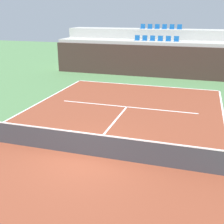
# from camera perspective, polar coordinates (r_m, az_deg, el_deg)

# --- Properties ---
(ground_plane) EXTENTS (80.00, 80.00, 0.00)m
(ground_plane) POSITION_cam_1_polar(r_m,az_deg,el_deg) (11.56, -5.07, -8.56)
(ground_plane) COLOR #477042
(court_surface) EXTENTS (11.00, 24.00, 0.01)m
(court_surface) POSITION_cam_1_polar(r_m,az_deg,el_deg) (11.56, -5.08, -8.54)
(court_surface) COLOR brown
(court_surface) RESTS_ON ground_plane
(baseline_far) EXTENTS (11.00, 0.10, 0.00)m
(baseline_far) POSITION_cam_1_polar(r_m,az_deg,el_deg) (22.40, 6.51, 5.28)
(baseline_far) COLOR white
(baseline_far) RESTS_ON court_surface
(service_line_far) EXTENTS (8.26, 0.10, 0.00)m
(service_line_far) POSITION_cam_1_polar(r_m,az_deg,el_deg) (17.18, 2.95, 1.03)
(service_line_far) COLOR white
(service_line_far) RESTS_ON court_surface
(centre_service_line) EXTENTS (0.10, 6.40, 0.00)m
(centre_service_line) POSITION_cam_1_polar(r_m,az_deg,el_deg) (14.29, -0.25, -2.81)
(centre_service_line) COLOR white
(centre_service_line) RESTS_ON court_surface
(back_wall) EXTENTS (17.85, 0.30, 2.68)m
(back_wall) POSITION_cam_1_polar(r_m,az_deg,el_deg) (25.25, 8.06, 9.88)
(back_wall) COLOR #33231E
(back_wall) RESTS_ON ground_plane
(stands_tier_lower) EXTENTS (17.85, 2.40, 2.95)m
(stands_tier_lower) POSITION_cam_1_polar(r_m,az_deg,el_deg) (26.55, 8.56, 10.61)
(stands_tier_lower) COLOR #9E9E99
(stands_tier_lower) RESTS_ON ground_plane
(stands_tier_upper) EXTENTS (17.85, 2.40, 3.84)m
(stands_tier_upper) POSITION_cam_1_polar(r_m,az_deg,el_deg) (28.84, 9.38, 12.14)
(stands_tier_upper) COLOR #9E9E99
(stands_tier_upper) RESTS_ON ground_plane
(seating_row_lower) EXTENTS (3.92, 0.44, 0.44)m
(seating_row_lower) POSITION_cam_1_polar(r_m,az_deg,el_deg) (26.46, 8.77, 14.07)
(seating_row_lower) COLOR #145193
(seating_row_lower) RESTS_ON stands_tier_lower
(seating_row_upper) EXTENTS (3.92, 0.44, 0.44)m
(seating_row_upper) POSITION_cam_1_polar(r_m,az_deg,el_deg) (28.76, 9.64, 16.20)
(seating_row_upper) COLOR #145193
(seating_row_upper) RESTS_ON stands_tier_upper
(tennis_net) EXTENTS (11.08, 0.08, 1.07)m
(tennis_net) POSITION_cam_1_polar(r_m,az_deg,el_deg) (11.34, -5.15, -6.28)
(tennis_net) COLOR black
(tennis_net) RESTS_ON court_surface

